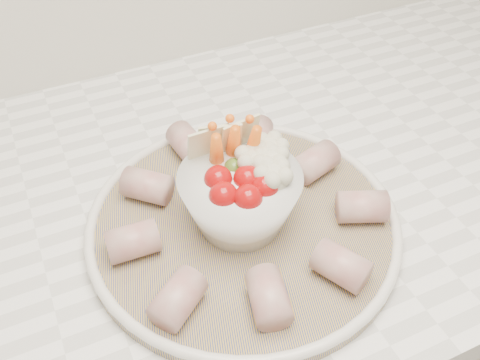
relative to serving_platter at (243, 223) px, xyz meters
name	(u,v)px	position (x,y,z in m)	size (l,w,h in m)	color
serving_platter	(243,223)	(0.00, 0.00, 0.00)	(0.44, 0.44, 0.02)	navy
veggie_bowl	(242,192)	(0.00, 0.00, 0.05)	(0.13, 0.13, 0.11)	white
cured_meat_rolls	(243,209)	(0.00, 0.00, 0.02)	(0.31, 0.30, 0.04)	#A14C49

